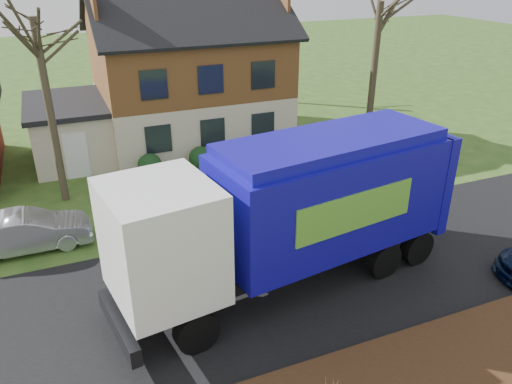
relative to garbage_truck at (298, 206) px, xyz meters
name	(u,v)px	position (x,y,z in m)	size (l,w,h in m)	color
ground	(257,287)	(-1.20, 0.14, -2.59)	(120.00, 120.00, 0.00)	#2A4D19
road	(257,287)	(-1.20, 0.14, -2.58)	(80.00, 7.00, 0.02)	black
main_house	(179,65)	(0.29, 14.05, 1.43)	(12.95, 8.95, 9.26)	beige
garbage_truck	(298,206)	(0.00, 0.00, 0.00)	(10.79, 4.28, 4.50)	black
silver_sedan	(27,232)	(-7.50, 5.14, -1.92)	(1.42, 4.08, 1.35)	#A9ABB0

